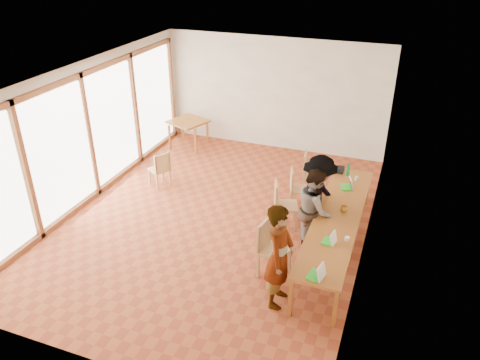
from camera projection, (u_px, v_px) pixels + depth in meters
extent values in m
plane|color=#A04A26|center=(217.00, 218.00, 9.79)|extent=(8.00, 8.00, 0.00)
cube|color=silver|center=(274.00, 94.00, 12.40)|extent=(6.00, 0.10, 3.00)
cube|color=silver|center=(88.00, 279.00, 5.78)|extent=(6.00, 0.10, 3.00)
cube|color=silver|center=(373.00, 178.00, 8.16)|extent=(0.10, 8.00, 3.00)
cube|color=white|center=(88.00, 133.00, 10.01)|extent=(0.10, 8.00, 3.00)
cube|color=white|center=(213.00, 76.00, 8.38)|extent=(6.00, 8.00, 0.04)
cube|color=#A96225|center=(338.00, 217.00, 8.48)|extent=(0.80, 4.00, 0.05)
cube|color=#A96225|center=(291.00, 298.00, 7.15)|extent=(0.06, 0.06, 0.70)
cube|color=#A96225|center=(336.00, 185.00, 10.36)|extent=(0.06, 0.06, 0.70)
cube|color=#A96225|center=(335.00, 309.00, 6.94)|extent=(0.06, 0.06, 0.70)
cube|color=#A96225|center=(367.00, 190.00, 10.15)|extent=(0.06, 0.06, 0.70)
cube|color=#A96225|center=(188.00, 122.00, 12.78)|extent=(0.90, 0.90, 0.05)
cube|color=#A96225|center=(170.00, 137.00, 12.76)|extent=(0.05, 0.05, 0.70)
cube|color=#A96225|center=(183.00, 128.00, 13.40)|extent=(0.05, 0.05, 0.70)
cube|color=#A96225|center=(196.00, 141.00, 12.51)|extent=(0.05, 0.05, 0.70)
cube|color=#A96225|center=(207.00, 131.00, 13.16)|extent=(0.05, 0.05, 0.70)
cube|color=tan|center=(274.00, 251.00, 7.97)|extent=(0.54, 0.54, 0.05)
cube|color=tan|center=(264.00, 234.00, 7.94)|extent=(0.12, 0.48, 0.50)
cube|color=tan|center=(286.00, 206.00, 9.32)|extent=(0.58, 0.58, 0.04)
cube|color=tan|center=(276.00, 194.00, 9.21)|extent=(0.19, 0.45, 0.48)
cube|color=tan|center=(300.00, 189.00, 10.03)|extent=(0.52, 0.52, 0.04)
cube|color=tan|center=(292.00, 179.00, 9.93)|extent=(0.17, 0.40, 0.43)
cube|color=tan|center=(313.00, 176.00, 10.48)|extent=(0.52, 0.52, 0.04)
cube|color=tan|center=(305.00, 164.00, 10.39)|extent=(0.11, 0.47, 0.49)
cube|color=tan|center=(159.00, 169.00, 10.90)|extent=(0.55, 0.55, 0.04)
cube|color=tan|center=(162.00, 163.00, 10.67)|extent=(0.23, 0.37, 0.42)
imported|color=gray|center=(280.00, 256.00, 7.18)|extent=(0.43, 0.65, 1.79)
imported|color=gray|center=(315.00, 209.00, 8.55)|extent=(0.81, 0.93, 1.62)
imported|color=gray|center=(318.00, 199.00, 8.76)|extent=(0.93, 1.26, 1.75)
cube|color=green|center=(315.00, 275.00, 6.97)|extent=(0.24, 0.30, 0.03)
cube|color=white|center=(321.00, 272.00, 6.88)|extent=(0.12, 0.26, 0.22)
cube|color=green|center=(328.00, 241.00, 7.75)|extent=(0.21, 0.27, 0.03)
cube|color=white|center=(334.00, 238.00, 7.67)|extent=(0.10, 0.23, 0.20)
cube|color=green|center=(346.00, 187.00, 9.40)|extent=(0.26, 0.31, 0.03)
cube|color=white|center=(351.00, 183.00, 9.36)|extent=(0.15, 0.25, 0.22)
imported|color=orange|center=(344.00, 209.00, 8.60)|extent=(0.16, 0.16, 0.10)
cylinder|color=#116832|center=(348.00, 170.00, 9.80)|extent=(0.07, 0.07, 0.28)
cylinder|color=silver|center=(356.00, 178.00, 9.67)|extent=(0.07, 0.07, 0.09)
cylinder|color=white|center=(347.00, 239.00, 7.79)|extent=(0.08, 0.08, 0.06)
cube|color=#C42E7A|center=(316.00, 273.00, 7.03)|extent=(0.05, 0.10, 0.01)
cube|color=black|center=(340.00, 170.00, 10.02)|extent=(0.16, 0.26, 0.09)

